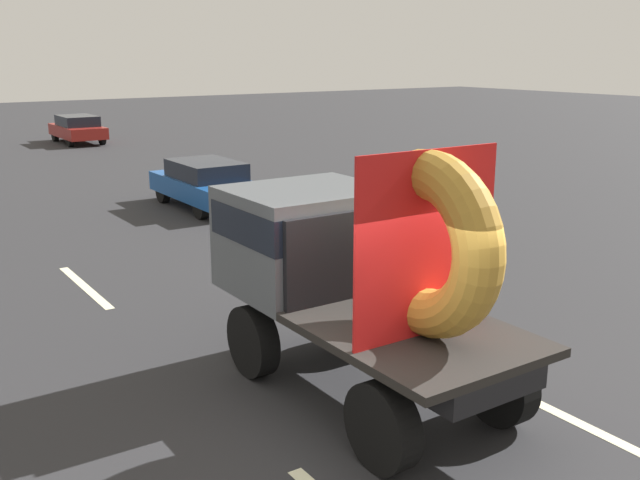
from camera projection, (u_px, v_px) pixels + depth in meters
The scene contains 7 objects.
ground_plane at pixel (396, 433), 8.07m from camera, with size 120.00×120.00×0.00m, color #28282B.
flatbed_truck at pixel (345, 262), 8.92m from camera, with size 2.02×4.32×3.16m.
distant_sedan at pixel (206, 183), 19.61m from camera, with size 1.68×3.91×1.28m.
lane_dash_left_far at pixel (85, 287), 13.09m from camera, with size 2.84×0.16×0.01m, color beige.
lane_dash_right_near at pixel (565, 416), 8.44m from camera, with size 2.74×0.16×0.01m, color beige.
lane_dash_right_far at pixel (252, 264), 14.49m from camera, with size 2.76×0.16×0.01m, color beige.
oncoming_car at pixel (78, 128), 33.53m from camera, with size 1.67×3.90×1.27m.
Camera 1 is at (-4.76, -5.56, 4.12)m, focal length 40.70 mm.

